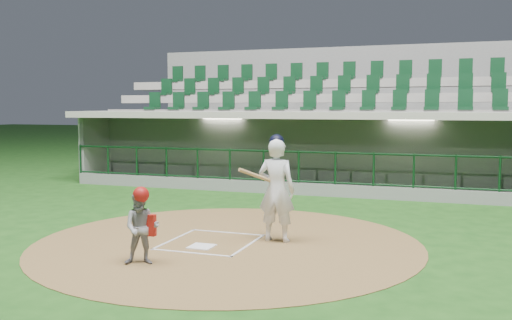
{
  "coord_description": "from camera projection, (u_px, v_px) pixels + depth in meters",
  "views": [
    {
      "loc": [
        4.28,
        -9.88,
        2.52
      ],
      "look_at": [
        -0.12,
        2.6,
        1.3
      ],
      "focal_mm": 40.0,
      "sensor_mm": 36.0,
      "label": 1
    }
  ],
  "objects": [
    {
      "name": "home_plate",
      "position": [
        202.0,
        246.0,
        10.27
      ],
      "size": [
        0.43,
        0.43,
        0.02
      ],
      "primitive_type": "cube",
      "color": "white",
      "rests_on": "dirt_circle"
    },
    {
      "name": "seating_deck",
      "position": [
        334.0,
        137.0,
        21.04
      ],
      "size": [
        17.0,
        6.72,
        5.15
      ],
      "color": "slate",
      "rests_on": "ground"
    },
    {
      "name": "catcher",
      "position": [
        142.0,
        226.0,
        9.11
      ],
      "size": [
        0.7,
        0.63,
        1.26
      ],
      "color": "gray",
      "rests_on": "dirt_circle"
    },
    {
      "name": "ground",
      "position": [
        217.0,
        239.0,
        10.93
      ],
      "size": [
        120.0,
        120.0,
        0.0
      ],
      "primitive_type": "plane",
      "color": "#194614",
      "rests_on": "ground"
    },
    {
      "name": "dirt_circle",
      "position": [
        228.0,
        243.0,
        10.64
      ],
      "size": [
        7.2,
        7.2,
        0.01
      ],
      "primitive_type": "cylinder",
      "color": "brown",
      "rests_on": "ground"
    },
    {
      "name": "dugout_structure",
      "position": [
        319.0,
        157.0,
        18.14
      ],
      "size": [
        16.4,
        3.7,
        3.0
      ],
      "color": "gray",
      "rests_on": "ground"
    },
    {
      "name": "batter_box_chalk",
      "position": [
        211.0,
        242.0,
        10.64
      ],
      "size": [
        1.55,
        1.8,
        0.01
      ],
      "color": "silver",
      "rests_on": "ground"
    },
    {
      "name": "batter",
      "position": [
        276.0,
        188.0,
        10.64
      ],
      "size": [
        0.89,
        0.88,
        2.02
      ],
      "color": "white",
      "rests_on": "dirt_circle"
    }
  ]
}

